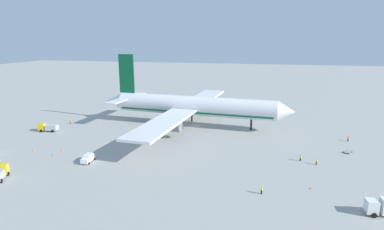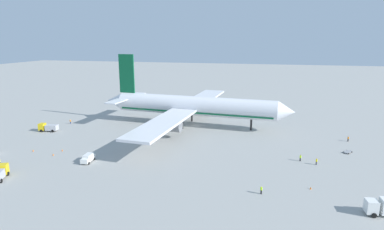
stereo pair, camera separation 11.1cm
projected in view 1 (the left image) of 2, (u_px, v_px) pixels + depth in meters
The scene contains 17 objects.
ground_plane at pixel (195, 125), 114.67m from camera, with size 600.00×600.00×0.00m, color #9E9E99.
airliner at pixel (191, 106), 113.43m from camera, with size 69.23×81.78×24.72m.
service_truck_0 at pixel (48, 127), 107.11m from camera, with size 6.37×3.28×2.67m.
service_van at pixel (88, 158), 80.40m from camera, with size 2.39×4.76×1.97m.
baggage_cart_0 at pixel (157, 99), 162.74m from camera, with size 2.17×3.49×0.40m.
baggage_cart_1 at pixel (178, 97), 168.03m from camera, with size 3.14×1.59×1.27m.
baggage_cart_2 at pixel (348, 152), 87.17m from camera, with size 2.65×3.09×0.40m.
ground_worker_0 at pixel (300, 158), 81.08m from camera, with size 0.48×0.48×1.71m.
ground_worker_1 at pixel (348, 139), 96.71m from camera, with size 0.53×0.53×1.61m.
ground_worker_2 at pixel (70, 122), 116.80m from camera, with size 0.53×0.53×1.64m.
ground_worker_3 at pixel (262, 190), 63.80m from camera, with size 0.47×0.47×1.71m.
ground_worker_4 at pixel (317, 161), 78.67m from camera, with size 0.45×0.45×1.68m.
traffic_cone_0 at pixel (311, 188), 66.00m from camera, with size 0.36×0.36×0.55m, color orange.
traffic_cone_1 at pixel (62, 150), 88.35m from camera, with size 0.36×0.36×0.55m, color orange.
traffic_cone_2 at pixel (33, 150), 88.13m from camera, with size 0.36×0.36×0.55m, color orange.
traffic_cone_3 at pixel (53, 154), 85.06m from camera, with size 0.36×0.36×0.55m, color orange.
traffic_cone_4 at pixel (166, 103), 154.16m from camera, with size 0.36×0.36×0.55m, color orange.
Camera 1 is at (25.81, -107.68, 30.06)m, focal length 30.07 mm.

